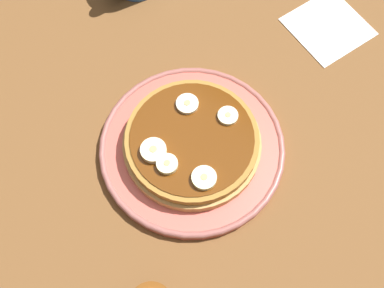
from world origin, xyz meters
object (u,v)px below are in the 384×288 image
Objects in this scene: banana_slice_1 at (187,104)px; napkin at (328,26)px; banana_slice_3 at (228,116)px; banana_slice_4 at (204,178)px; banana_slice_2 at (153,151)px; pancake_stack at (193,143)px; plate at (192,148)px; banana_slice_0 at (170,167)px.

banana_slice_1 is 0.28× the size of napkin.
banana_slice_3 is 24.65cm from napkin.
banana_slice_4 is at bearing 50.09° from banana_slice_1.
napkin is (-33.13, -1.34, -4.30)cm from banana_slice_4.
banana_slice_2 is at bearing 6.74° from banana_slice_1.
pancake_stack is 6.03cm from banana_slice_4.
banana_slice_3 is (-1.97, 5.31, -0.01)cm from banana_slice_1.
napkin is (-24.24, 1.62, -4.21)cm from banana_slice_3.
banana_slice_1 reaches higher than napkin.
plate is 6.23cm from banana_slice_0.
banana_slice_2 reaches higher than banana_slice_0.
banana_slice_0 is at bearing 3.29° from pancake_stack.
banana_slice_4 is (-1.46, 4.28, -0.03)cm from banana_slice_0.
banana_slice_2 is 35.04cm from napkin.
banana_slice_1 is at bearing -14.82° from napkin.
banana_slice_2 is at bearing -28.47° from plate.
banana_slice_3 is at bearing -3.82° from napkin.
banana_slice_1 is 1.11× the size of banana_slice_3.
banana_slice_0 reaches higher than plate.
banana_slice_3 is at bearing 110.31° from banana_slice_1.
banana_slice_2 is at bearing -23.54° from banana_slice_3.
banana_slice_0 is 34.98cm from napkin.
banana_slice_4 is at bearing 2.32° from napkin.
plate is at bearing -174.36° from banana_slice_0.
banana_slice_0 reaches higher than pancake_stack.
banana_slice_0 is 4.52cm from banana_slice_4.
pancake_stack is 5.29cm from banana_slice_0.
banana_slice_4 is (3.52, 4.57, 1.76)cm from pancake_stack.
banana_slice_2 is at bearing -30.72° from pancake_stack.
plate is at bearing -126.78° from banana_slice_4.
napkin is at bearing 165.18° from banana_slice_1.
banana_slice_0 is at bearing 5.64° from plate.
pancake_stack is 6.13× the size of banana_slice_1.
pancake_stack is 6.72× the size of banana_slice_0.
banana_slice_2 is 7.41cm from banana_slice_4.
pancake_stack is 5.85cm from banana_slice_3.
banana_slice_1 is at bearing -69.69° from banana_slice_3.
pancake_stack is at bearing -176.71° from banana_slice_0.
pancake_stack is at bearing 47.44° from banana_slice_1.
banana_slice_0 is 0.91× the size of banana_slice_1.
banana_slice_0 is 0.82× the size of banana_slice_2.
pancake_stack reaches higher than napkin.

